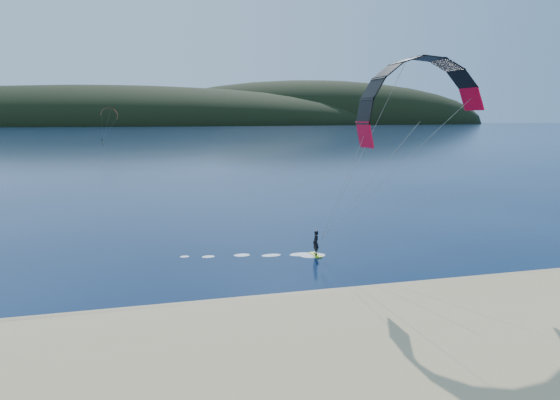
# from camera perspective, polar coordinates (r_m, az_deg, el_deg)

# --- Properties ---
(ground) EXTENTS (1800.00, 1800.00, 0.00)m
(ground) POSITION_cam_1_polar(r_m,az_deg,el_deg) (24.21, -3.27, -16.05)
(ground) COLOR #071735
(ground) RESTS_ON ground
(wet_sand) EXTENTS (220.00, 2.50, 0.10)m
(wet_sand) POSITION_cam_1_polar(r_m,az_deg,el_deg) (28.25, -5.08, -12.10)
(wet_sand) COLOR #907754
(wet_sand) RESTS_ON ground
(headland) EXTENTS (1200.00, 310.00, 140.00)m
(headland) POSITION_cam_1_polar(r_m,az_deg,el_deg) (766.82, -14.20, 8.43)
(headland) COLOR black
(headland) RESTS_ON ground
(kitesurfer_near) EXTENTS (21.88, 6.55, 13.70)m
(kitesurfer_near) POSITION_cam_1_polar(r_m,az_deg,el_deg) (36.08, 15.43, 8.36)
(kitesurfer_near) COLOR #9ECD18
(kitesurfer_near) RESTS_ON ground
(kitesurfer_far) EXTENTS (8.10, 8.03, 13.81)m
(kitesurfer_far) POSITION_cam_1_polar(r_m,az_deg,el_deg) (218.68, -19.16, 9.12)
(kitesurfer_far) COLOR #9ECD18
(kitesurfer_far) RESTS_ON ground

